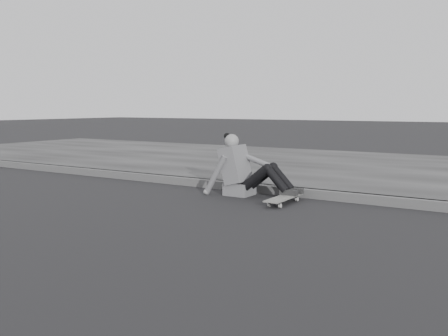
% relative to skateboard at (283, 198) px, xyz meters
% --- Properties ---
extents(ground, '(80.00, 80.00, 0.00)m').
position_rel_skateboard_xyz_m(ground, '(0.92, -1.99, -0.07)').
color(ground, black).
rests_on(ground, ground).
extents(curb, '(24.00, 0.16, 0.12)m').
position_rel_skateboard_xyz_m(curb, '(0.92, 0.59, -0.01)').
color(curb, '#494949').
rests_on(curb, ground).
extents(sidewalk, '(24.00, 6.00, 0.12)m').
position_rel_skateboard_xyz_m(sidewalk, '(0.92, 3.61, -0.01)').
color(sidewalk, '#333333').
rests_on(sidewalk, ground).
extents(skateboard, '(0.20, 0.78, 0.09)m').
position_rel_skateboard_xyz_m(skateboard, '(0.00, 0.00, 0.00)').
color(skateboard, '#AAAAA5').
rests_on(skateboard, ground).
extents(seated_woman, '(1.38, 0.46, 0.88)m').
position_rel_skateboard_xyz_m(seated_woman, '(-0.73, 0.25, 0.29)').
color(seated_woman, '#5A5A5D').
rests_on(seated_woman, ground).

